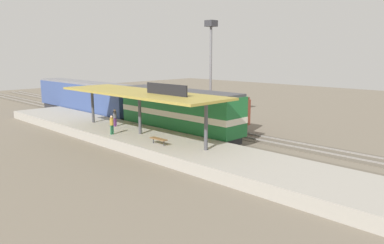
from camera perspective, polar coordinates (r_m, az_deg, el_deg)
name	(u,v)px	position (r m, az deg, el deg)	size (l,w,h in m)	color
ground_plane	(192,133)	(37.99, -0.02, -1.65)	(120.00, 120.00, 0.00)	#706656
track_near	(178,135)	(36.62, -2.22, -2.07)	(3.20, 110.00, 0.16)	#5F5649
track_far	(209,129)	(39.83, 2.62, -1.04)	(3.20, 110.00, 0.16)	#5F5649
platform	(140,139)	(33.64, -7.96, -2.57)	(6.00, 44.00, 0.90)	#9E998E
station_canopy	(140,94)	(32.88, -8.04, 4.35)	(5.20, 18.00, 4.70)	#47474C
platform_bench	(158,139)	(29.39, -5.19, -2.64)	(0.44, 1.70, 0.50)	#333338
locomotive	(179,112)	(36.06, -2.07, 1.58)	(2.93, 14.43, 4.44)	#28282D
passenger_carriage_single	(85,97)	(50.60, -16.21, 3.65)	(2.90, 20.00, 4.24)	#28282D
freight_car	(198,109)	(40.57, 0.96, 1.96)	(2.80, 12.00, 3.54)	#28282D
light_mast	(211,50)	(43.19, 2.93, 11.03)	(1.10, 1.10, 11.70)	slate
person_waiting	(115,117)	(37.24, -11.81, 0.78)	(0.34, 0.34, 1.71)	#663375
person_walking	(112,124)	(33.58, -12.27, -0.29)	(0.34, 0.34, 1.71)	#23603D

